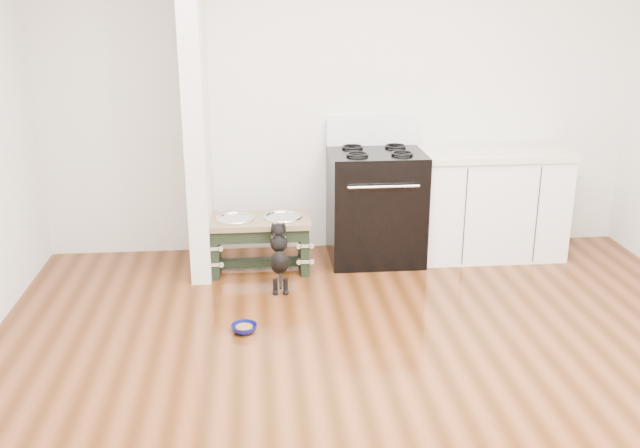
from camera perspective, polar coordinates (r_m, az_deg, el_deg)
The scene contains 8 objects.
ground at distance 4.13m, azimuth 5.90°, elevation -13.50°, with size 5.00×5.00×0.00m, color #42200B.
room_shell at distance 3.56m, azimuth 6.75°, elevation 9.29°, with size 5.00×5.00×5.00m.
partition_wall at distance 5.62m, azimuth -9.91°, elevation 9.60°, with size 0.15×0.80×2.70m, color silver.
oven_range at distance 5.93m, azimuth 4.45°, elevation 1.63°, with size 0.76×0.69×1.14m.
cabinet_run at distance 6.19m, azimuth 13.40°, elevation 1.65°, with size 1.24×0.64×0.91m.
dog_feeder at distance 5.71m, azimuth -4.87°, elevation -0.77°, with size 0.81×0.43×0.46m.
puppy at distance 5.38m, azimuth -3.27°, elevation -2.47°, with size 0.14×0.41×0.49m.
floor_bowl at distance 4.81m, azimuth -6.09°, elevation -8.31°, with size 0.19×0.19×0.05m.
Camera 1 is at (-0.74, -3.44, 2.16)m, focal length 40.00 mm.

